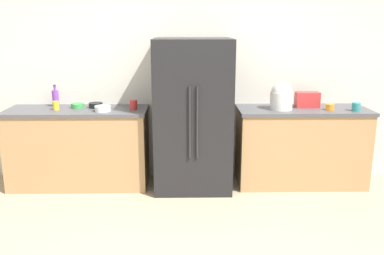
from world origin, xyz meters
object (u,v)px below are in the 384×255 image
cup_b (356,107)px  cup_d (133,105)px  refrigerator (193,115)px  cup_c (56,106)px  bowl_a (78,106)px  bowl_b (96,105)px  rice_cooker (281,96)px  bottle_a (56,98)px  toaster (307,100)px  bowl_c (103,109)px  cup_a (330,107)px

cup_b → cup_d: cup_d is taller
refrigerator → cup_c: bearing=178.7°
bowl_a → bowl_b: bearing=1.7°
cup_b → cup_c: bearing=177.9°
cup_c → cup_d: bearing=0.6°
rice_cooker → bottle_a: size_ratio=1.22×
toaster → bowl_a: size_ratio=1.82×
bowl_c → cup_c: bearing=171.0°
toaster → bowl_b: toaster is taller
refrigerator → bowl_a: 1.35m
cup_a → cup_b: bearing=-12.7°
toaster → bowl_c: 2.36m
cup_c → bowl_b: cup_c is taller
cup_a → cup_b: 0.28m
bottle_a → cup_d: bearing=-11.3°
bowl_a → rice_cooker: bearing=-3.2°
refrigerator → bottle_a: 1.64m
rice_cooker → cup_a: (0.55, -0.05, -0.11)m
rice_cooker → cup_c: size_ratio=3.20×
refrigerator → cup_c: (-1.56, 0.03, 0.11)m
cup_d → bowl_c: bearing=-163.9°
refrigerator → cup_d: bearing=176.2°
toaster → bowl_c: bearing=-175.2°
toaster → cup_b: size_ratio=2.83×
refrigerator → cup_b: (1.83, -0.09, 0.11)m
bowl_b → bowl_a: bearing=-178.3°
rice_cooker → bowl_a: bearing=176.8°
cup_a → cup_d: (-2.23, 0.07, 0.02)m
rice_cooker → cup_d: bearing=179.3°
cup_c → bowl_a: cup_c is taller
cup_b → bowl_c: cup_b is taller
rice_cooker → cup_b: (0.82, -0.11, -0.10)m
toaster → cup_c: 2.90m
toaster → rice_cooker: 0.36m
toaster → bowl_c: size_ratio=1.53×
cup_b → cup_c: size_ratio=0.96×
bowl_a → bowl_b: size_ratio=0.93×
rice_cooker → bowl_b: 2.15m
refrigerator → bowl_a: (-1.34, 0.15, 0.09)m
bowl_c → bowl_b: bearing=120.3°
refrigerator → bowl_c: refrigerator is taller
bowl_b → bottle_a: bearing=171.3°
rice_cooker → cup_c: 2.57m
cup_b → refrigerator: bearing=177.2°
toaster → bowl_a: toaster is taller
toaster → bottle_a: bearing=178.4°
cup_c → bowl_b: bearing=16.2°
refrigerator → rice_cooker: bearing=1.3°
refrigerator → bowl_c: (-1.01, -0.05, 0.09)m
refrigerator → rice_cooker: size_ratio=5.42×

